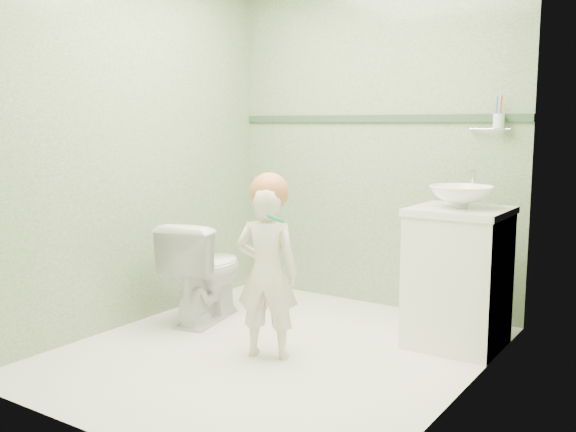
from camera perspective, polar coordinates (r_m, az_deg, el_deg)
The scene contains 12 objects.
ground at distance 3.83m, azimuth -1.28°, elevation -11.91°, with size 2.50×2.50×0.00m, color white.
room_shell at distance 3.60m, azimuth -1.34°, elevation 6.35°, with size 2.50×2.54×2.40m.
trim_stripe at distance 4.66m, azimuth 7.54°, elevation 8.55°, with size 2.20×0.02×0.05m, color #335035.
vanity at distance 3.95m, azimuth 14.79°, elevation -5.48°, with size 0.52×0.50×0.80m, color white.
counter at distance 3.88m, azimuth 15.01°, elevation 0.42°, with size 0.54×0.52×0.04m, color white.
basin at distance 3.87m, azimuth 15.06°, elevation 1.65°, with size 0.37×0.37×0.13m, color white.
faucet at distance 4.03m, azimuth 15.95°, elevation 3.02°, with size 0.03×0.13×0.18m.
cup_holder at distance 4.29m, azimuth 18.05°, elevation 7.97°, with size 0.26×0.07×0.21m.
toilet at distance 4.36m, azimuth -7.35°, elevation -4.79°, with size 0.38×0.67×0.68m, color white.
toddler at distance 3.62m, azimuth -1.87°, elevation -5.03°, with size 0.36×0.23×0.97m, color silver.
hair_cap at distance 3.57m, azimuth -1.67°, elevation 2.14°, with size 0.22×0.22×0.22m, color #C36E42.
teal_toothbrush at distance 3.42m, azimuth -1.25°, elevation -0.15°, with size 0.10×0.14×0.08m.
Camera 1 is at (2.07, -2.94, 1.32)m, focal length 40.20 mm.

